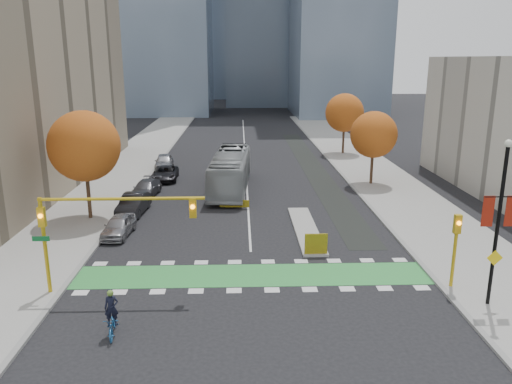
{
  "coord_description": "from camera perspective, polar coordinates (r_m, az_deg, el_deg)",
  "views": [
    {
      "loc": [
        -0.62,
        -24.4,
        11.8
      ],
      "look_at": [
        0.44,
        8.43,
        3.0
      ],
      "focal_mm": 35.0,
      "sensor_mm": 36.0,
      "label": 1
    }
  ],
  "objects": [
    {
      "name": "tree_east_near",
      "position": [
        48.59,
        13.3,
        6.39
      ],
      "size": [
        4.4,
        4.4,
        7.08
      ],
      "color": "#332114",
      "rests_on": "ground"
    },
    {
      "name": "bike_crossing",
      "position": [
        28.47,
        -0.45,
        -9.48
      ],
      "size": [
        20.0,
        3.0,
        0.01
      ],
      "primitive_type": "cube",
      "color": "#2E8D3C",
      "rests_on": "ground"
    },
    {
      "name": "cyclist",
      "position": [
        23.41,
        -16.09,
        -13.89
      ],
      "size": [
        0.88,
        1.94,
        2.16
      ],
      "rotation": [
        0.0,
        0.0,
        0.13
      ],
      "color": "#1D5389",
      "rests_on": "ground"
    },
    {
      "name": "ground",
      "position": [
        27.11,
        -0.37,
        -10.8
      ],
      "size": [
        300.0,
        300.0,
        0.0
      ],
      "primitive_type": "plane",
      "color": "black",
      "rests_on": "ground"
    },
    {
      "name": "sidewalk_west",
      "position": [
        47.7,
        -17.46,
        0.06
      ],
      "size": [
        7.0,
        120.0,
        0.15
      ],
      "primitive_type": "cube",
      "color": "gray",
      "rests_on": "ground"
    },
    {
      "name": "median_island",
      "position": [
        35.7,
        5.7,
        -4.24
      ],
      "size": [
        1.6,
        10.0,
        0.16
      ],
      "primitive_type": "cube",
      "color": "gray",
      "rests_on": "ground"
    },
    {
      "name": "parked_car_a",
      "position": [
        35.55,
        -15.42,
        -3.75
      ],
      "size": [
        1.96,
        4.24,
        1.41
      ],
      "primitive_type": "imported",
      "rotation": [
        0.0,
        0.0,
        -0.07
      ],
      "color": "#99989E",
      "rests_on": "ground"
    },
    {
      "name": "parked_car_d",
      "position": [
        50.8,
        -10.27,
        2.12
      ],
      "size": [
        2.46,
        5.01,
        1.37
      ],
      "primitive_type": "imported",
      "rotation": [
        0.0,
        0.0,
        0.04
      ],
      "color": "black",
      "rests_on": "ground"
    },
    {
      "name": "hazard_board",
      "position": [
        30.99,
        6.88,
        -5.9
      ],
      "size": [
        1.4,
        0.12,
        1.3
      ],
      "primitive_type": "cube",
      "color": "yellow",
      "rests_on": "median_island"
    },
    {
      "name": "curb_east",
      "position": [
        47.14,
        11.22,
        0.3
      ],
      "size": [
        0.3,
        120.0,
        0.16
      ],
      "primitive_type": "cube",
      "color": "gray",
      "rests_on": "ground"
    },
    {
      "name": "tree_west",
      "position": [
        38.64,
        -19.03,
        4.97
      ],
      "size": [
        5.2,
        5.2,
        8.22
      ],
      "color": "#332114",
      "rests_on": "ground"
    },
    {
      "name": "bike_lane_paint",
      "position": [
        56.26,
        6.49,
        2.8
      ],
      "size": [
        2.5,
        50.0,
        0.01
      ],
      "primitive_type": "cube",
      "color": "black",
      "rests_on": "ground"
    },
    {
      "name": "bus",
      "position": [
        46.02,
        -2.94,
        2.41
      ],
      "size": [
        3.85,
        12.98,
        3.57
      ],
      "primitive_type": "imported",
      "rotation": [
        0.0,
        0.0,
        -0.07
      ],
      "color": "#969B9D",
      "rests_on": "ground"
    },
    {
      "name": "traffic_signal_west",
      "position": [
        26.16,
        -18.01,
        -3.03
      ],
      "size": [
        8.53,
        0.56,
        5.2
      ],
      "color": "#BF9914",
      "rests_on": "ground"
    },
    {
      "name": "parked_car_b",
      "position": [
        40.18,
        -13.82,
        -1.35
      ],
      "size": [
        2.07,
        4.92,
        1.58
      ],
      "primitive_type": "imported",
      "rotation": [
        0.0,
        0.0,
        -0.08
      ],
      "color": "black",
      "rests_on": "ground"
    },
    {
      "name": "traffic_signal_east",
      "position": [
        27.87,
        21.87,
        -5.11
      ],
      "size": [
        0.35,
        0.43,
        4.1
      ],
      "color": "#BF9914",
      "rests_on": "ground"
    },
    {
      "name": "tree_east_far",
      "position": [
        64.1,
        10.08,
        8.9
      ],
      "size": [
        4.8,
        4.8,
        7.65
      ],
      "color": "#332114",
      "rests_on": "ground"
    },
    {
      "name": "parked_car_c",
      "position": [
        45.15,
        -12.5,
        0.39
      ],
      "size": [
        2.48,
        4.96,
        1.38
      ],
      "primitive_type": "imported",
      "rotation": [
        0.0,
        0.0,
        -0.12
      ],
      "color": "#4D4D52",
      "rests_on": "ground"
    },
    {
      "name": "parked_car_e",
      "position": [
        55.94,
        -10.46,
        3.43
      ],
      "size": [
        2.34,
        4.98,
        1.65
      ],
      "primitive_type": "imported",
      "rotation": [
        0.0,
        0.0,
        0.08
      ],
      "color": "#9D9EA2",
      "rests_on": "ground"
    },
    {
      "name": "sidewalk_east",
      "position": [
        48.05,
        15.29,
        0.33
      ],
      "size": [
        7.0,
        120.0,
        0.15
      ],
      "primitive_type": "cube",
      "color": "gray",
      "rests_on": "ground"
    },
    {
      "name": "curb_west",
      "position": [
        46.87,
        -13.34,
        0.1
      ],
      "size": [
        0.3,
        120.0,
        0.16
      ],
      "primitive_type": "cube",
      "color": "gray",
      "rests_on": "ground"
    },
    {
      "name": "banner_lamppost",
      "position": [
        26.04,
        26.0,
        -2.59
      ],
      "size": [
        1.65,
        0.36,
        8.28
      ],
      "color": "black",
      "rests_on": "ground"
    },
    {
      "name": "centre_line",
      "position": [
        65.48,
        -1.29,
        4.62
      ],
      "size": [
        0.15,
        70.0,
        0.01
      ],
      "primitive_type": "cube",
      "color": "silver",
      "rests_on": "ground"
    }
  ]
}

